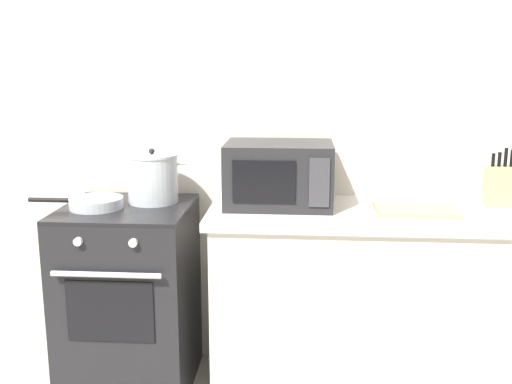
{
  "coord_description": "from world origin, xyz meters",
  "views": [
    {
      "loc": [
        0.47,
        -2.08,
        1.6
      ],
      "look_at": [
        0.27,
        0.6,
        1.0
      ],
      "focal_mm": 41.83,
      "sensor_mm": 36.0,
      "label": 1
    }
  ],
  "objects": [
    {
      "name": "stock_pot",
      "position": [
        -0.24,
        0.7,
        1.04
      ],
      "size": [
        0.33,
        0.25,
        0.26
      ],
      "color": "silver",
      "rests_on": "stove"
    },
    {
      "name": "stove",
      "position": [
        -0.35,
        0.6,
        0.46
      ],
      "size": [
        0.6,
        0.64,
        0.92
      ],
      "color": "black",
      "rests_on": "ground_plane"
    },
    {
      "name": "microwave",
      "position": [
        0.37,
        0.68,
        1.07
      ],
      "size": [
        0.5,
        0.37,
        0.3
      ],
      "color": "#232326",
      "rests_on": "countertop_right"
    },
    {
      "name": "lower_cabinet_right",
      "position": [
        0.9,
        0.62,
        0.44
      ],
      "size": [
        1.64,
        0.56,
        0.88
      ],
      "primitive_type": "cube",
      "color": "beige",
      "rests_on": "ground_plane"
    },
    {
      "name": "countertop_right",
      "position": [
        0.9,
        0.62,
        0.9
      ],
      "size": [
        1.7,
        0.6,
        0.04
      ],
      "primitive_type": "cube",
      "color": "beige",
      "rests_on": "lower_cabinet_right"
    },
    {
      "name": "back_wall",
      "position": [
        0.3,
        0.97,
        1.25
      ],
      "size": [
        4.4,
        0.1,
        2.5
      ],
      "primitive_type": "cube",
      "color": "silver",
      "rests_on": "ground_plane"
    },
    {
      "name": "cutting_board",
      "position": [
        1.0,
        0.6,
        0.93
      ],
      "size": [
        0.36,
        0.26,
        0.02
      ],
      "primitive_type": "cube",
      "color": "tan",
      "rests_on": "countertop_right"
    },
    {
      "name": "knife_block",
      "position": [
        1.41,
        0.74,
        1.02
      ],
      "size": [
        0.13,
        0.1,
        0.28
      ],
      "color": "tan",
      "rests_on": "countertop_right"
    },
    {
      "name": "frying_pan",
      "position": [
        -0.48,
        0.56,
        0.95
      ],
      "size": [
        0.45,
        0.25,
        0.05
      ],
      "color": "silver",
      "rests_on": "stove"
    }
  ]
}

